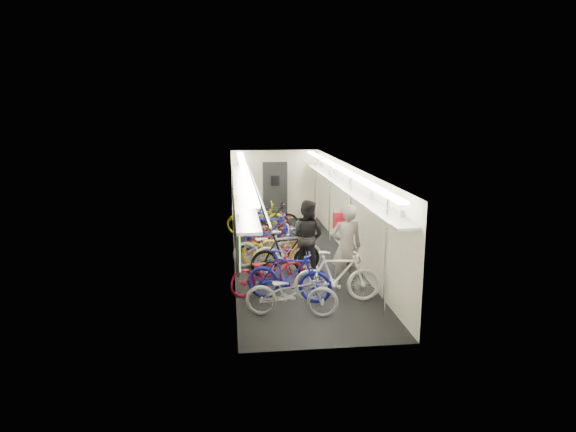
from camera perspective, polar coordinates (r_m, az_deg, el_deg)
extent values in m
plane|color=black|center=(13.26, 0.52, -4.86)|extent=(10.00, 10.00, 0.00)
plane|color=white|center=(12.77, 0.54, 5.50)|extent=(10.00, 10.00, 0.00)
plane|color=beige|center=(12.87, -6.11, 0.06)|extent=(0.00, 10.00, 10.00)
plane|color=beige|center=(13.23, 6.99, 0.38)|extent=(0.00, 10.00, 10.00)
plane|color=beige|center=(17.86, -1.46, 3.49)|extent=(3.00, 0.00, 3.00)
plane|color=beige|center=(8.20, 4.90, -6.92)|extent=(3.00, 0.00, 3.00)
cube|color=black|center=(9.75, -5.68, -3.53)|extent=(0.06, 1.10, 0.80)
cube|color=#8ED05B|center=(9.75, -5.44, -3.52)|extent=(0.02, 0.96, 0.66)
cube|color=black|center=(11.88, -5.87, -0.69)|extent=(0.06, 1.10, 0.80)
cube|color=#8ED05B|center=(11.88, -5.68, -0.69)|extent=(0.02, 0.96, 0.66)
cube|color=black|center=(14.03, -6.01, 1.28)|extent=(0.06, 1.10, 0.80)
cube|color=#8ED05B|center=(14.04, -5.84, 1.28)|extent=(0.02, 0.96, 0.66)
cube|color=black|center=(16.20, -6.11, 2.72)|extent=(0.06, 1.10, 0.80)
cube|color=#8ED05B|center=(16.20, -5.96, 2.73)|extent=(0.02, 0.96, 0.66)
cube|color=#E0BE0B|center=(10.80, -5.74, -1.71)|extent=(0.02, 0.22, 0.30)
cube|color=#E0BE0B|center=(12.95, -5.91, 0.59)|extent=(0.02, 0.22, 0.30)
cube|color=#E0BE0B|center=(15.11, -6.03, 2.24)|extent=(0.02, 0.22, 0.30)
cube|color=black|center=(17.83, -1.44, 2.83)|extent=(0.85, 0.08, 2.00)
cube|color=#999BA0|center=(12.74, -5.19, 3.26)|extent=(0.40, 9.70, 0.05)
cube|color=#999BA0|center=(13.05, 6.13, 3.45)|extent=(0.40, 9.70, 0.05)
cylinder|color=silver|center=(12.74, -3.71, 3.73)|extent=(0.04, 9.70, 0.04)
cylinder|color=silver|center=(12.97, 4.71, 3.87)|extent=(0.04, 9.70, 0.04)
cube|color=white|center=(12.69, -4.87, 5.14)|extent=(0.18, 9.60, 0.04)
cube|color=white|center=(12.98, 5.83, 5.28)|extent=(0.18, 9.60, 0.04)
cylinder|color=silver|center=(9.61, 10.82, -4.23)|extent=(0.05, 0.05, 2.38)
cylinder|color=silver|center=(12.22, 6.94, -0.60)|extent=(0.05, 0.05, 2.38)
cylinder|color=silver|center=(14.61, 4.67, 1.54)|extent=(0.05, 0.05, 2.38)
cylinder|color=silver|center=(17.04, 3.04, 3.07)|extent=(0.05, 0.05, 2.38)
imported|color=#9FA0A3|center=(9.67, 0.42, -8.54)|extent=(1.83, 0.93, 0.91)
imported|color=navy|center=(10.37, 0.12, -6.67)|extent=(1.82, 1.11, 1.06)
imported|color=maroon|center=(10.87, -2.30, -6.14)|extent=(1.87, 1.27, 0.93)
imported|color=black|center=(11.93, -0.23, -4.21)|extent=(1.79, 0.90, 1.04)
imported|color=#BE8311|center=(12.50, -1.13, -3.65)|extent=(1.91, 1.10, 0.95)
imported|color=silver|center=(12.12, -0.11, -3.94)|extent=(1.79, 0.80, 1.04)
imported|color=#A4A5A9|center=(12.68, -2.01, -3.36)|extent=(1.93, 0.88, 0.98)
imported|color=#1B1893|center=(13.88, -2.13, -1.74)|extent=(1.90, 1.01, 1.10)
imported|color=maroon|center=(13.91, -2.11, -1.94)|extent=(1.99, 1.27, 0.99)
imported|color=black|center=(15.58, -1.95, -0.30)|extent=(1.78, 0.59, 1.05)
imported|color=yellow|center=(15.89, -3.54, -0.22)|extent=(1.85, 0.67, 0.97)
imported|color=white|center=(10.41, 5.49, -6.68)|extent=(1.79, 0.67, 1.05)
imported|color=slate|center=(11.00, 6.49, -3.45)|extent=(0.71, 0.49, 1.87)
imported|color=black|center=(12.04, 2.09, -2.30)|extent=(1.07, 1.01, 1.75)
cube|color=red|center=(11.94, 5.68, -0.47)|extent=(0.28, 0.18, 0.38)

